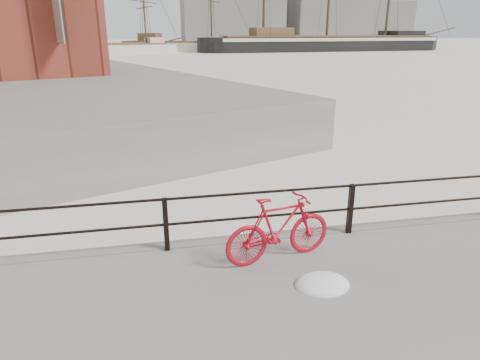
{
  "coord_description": "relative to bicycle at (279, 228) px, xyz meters",
  "views": [
    {
      "loc": [
        -7.08,
        -7.13,
        4.1
      ],
      "look_at": [
        -5.33,
        1.5,
        1.0
      ],
      "focal_mm": 32.0,
      "sensor_mm": 36.0,
      "label": 1
    }
  ],
  "objects": [
    {
      "name": "bicycle",
      "position": [
        0.0,
        0.0,
        0.0
      ],
      "size": [
        1.96,
        0.67,
        1.17
      ],
      "primitive_type": "imported",
      "rotation": [
        0.0,
        0.0,
        0.2
      ],
      "color": "#B20B1A",
      "rests_on": "promenade"
    },
    {
      "name": "industrial_mid",
      "position": [
        60.14,
        145.87,
        11.06
      ],
      "size": [
        26.0,
        20.0,
        24.0
      ],
      "primitive_type": "cube",
      "color": "gray",
      "rests_on": "ground"
    },
    {
      "name": "schooner_left",
      "position": [
        -7.65,
        77.34,
        -0.94
      ],
      "size": [
        25.9,
        16.75,
        18.2
      ],
      "primitive_type": null,
      "rotation": [
        0.0,
        0.0,
        0.27
      ],
      "color": "beige",
      "rests_on": "ground"
    },
    {
      "name": "barque_black",
      "position": [
        33.75,
        80.41,
        -0.94
      ],
      "size": [
        60.93,
        23.36,
        33.85
      ],
      "primitive_type": null,
      "rotation": [
        0.0,
        0.0,
        0.06
      ],
      "color": "black",
      "rests_on": "ground"
    },
    {
      "name": "industrial_west",
      "position": [
        25.14,
        140.87,
        8.06
      ],
      "size": [
        32.0,
        18.0,
        18.0
      ],
      "primitive_type": "cube",
      "color": "gray",
      "rests_on": "ground"
    },
    {
      "name": "industrial_east",
      "position": [
        83.14,
        150.87,
        6.06
      ],
      "size": [
        20.0,
        16.0,
        14.0
      ],
      "primitive_type": "cube",
      "color": "gray",
      "rests_on": "ground"
    },
    {
      "name": "schooner_mid",
      "position": [
        3.94,
        85.07,
        -0.94
      ],
      "size": [
        33.3,
        24.27,
        21.9
      ],
      "primitive_type": null,
      "rotation": [
        0.0,
        0.0,
        -0.42
      ],
      "color": "beige",
      "rests_on": "ground"
    }
  ]
}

